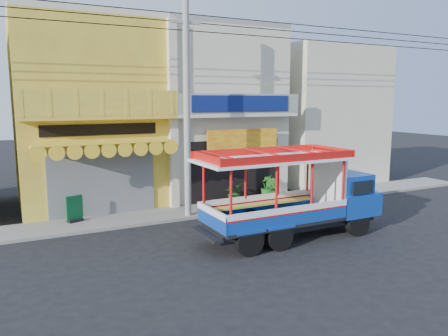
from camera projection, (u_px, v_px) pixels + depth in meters
name	position (u px, v px, depth m)	size (l,w,h in m)	color
ground	(251.00, 237.00, 15.11)	(90.00, 90.00, 0.00)	black
sidewalk	(204.00, 210.00, 18.63)	(30.00, 2.00, 0.12)	slate
shophouse_left	(87.00, 113.00, 19.72)	(6.00, 7.50, 8.24)	gold
shophouse_right	(207.00, 112.00, 22.39)	(6.00, 6.75, 8.24)	beige
party_pilaster	(173.00, 117.00, 18.32)	(0.35, 0.30, 8.00)	beige
filler_building_right	(315.00, 115.00, 25.58)	(6.00, 6.00, 7.60)	beige
utility_pole	(190.00, 91.00, 16.86)	(28.00, 0.26, 9.00)	gray
songthaew_truck	(303.00, 195.00, 15.04)	(6.60, 2.28, 3.07)	black
green_sign	(74.00, 211.00, 16.56)	(0.65, 0.47, 1.01)	black
potted_plant_a	(234.00, 192.00, 19.67)	(0.82, 0.71, 0.91)	#1E5618
potted_plant_b	(273.00, 190.00, 19.73)	(0.60, 0.48, 1.09)	#1E5618
potted_plant_c	(267.00, 186.00, 20.64)	(0.61, 0.61, 1.09)	#1E5618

